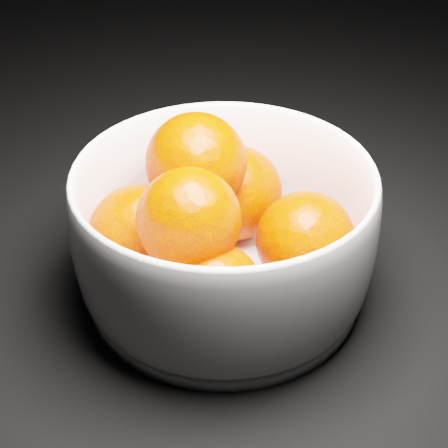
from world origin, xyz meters
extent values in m
cylinder|color=white|center=(0.25, -0.04, 0.01)|extent=(0.24, 0.24, 0.01)
sphere|color=#FE2D00|center=(0.27, 0.02, 0.06)|extent=(0.09, 0.09, 0.09)
sphere|color=#FE2D00|center=(0.18, -0.03, 0.06)|extent=(0.08, 0.08, 0.08)
sphere|color=#FE2D00|center=(0.23, -0.11, 0.06)|extent=(0.08, 0.08, 0.08)
sphere|color=#FE2D00|center=(0.32, -0.06, 0.06)|extent=(0.08, 0.08, 0.08)
sphere|color=#FE2D00|center=(0.23, 0.00, 0.10)|extent=(0.09, 0.09, 0.09)
sphere|color=#FE2D00|center=(0.22, -0.08, 0.10)|extent=(0.08, 0.08, 0.08)
camera|label=1|loc=(0.17, -0.46, 0.38)|focal=50.00mm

